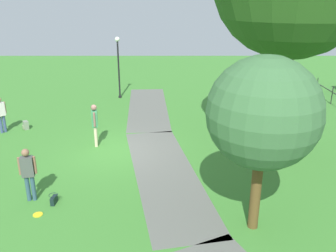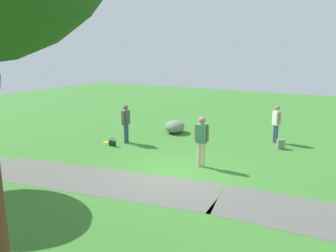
{
  "view_description": "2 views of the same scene",
  "coord_description": "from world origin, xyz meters",
  "px_view_note": "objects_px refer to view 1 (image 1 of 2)",
  "views": [
    {
      "loc": [
        13.24,
        1.97,
        5.98
      ],
      "look_at": [
        0.44,
        1.99,
        1.24
      ],
      "focal_mm": 37.96,
      "sensor_mm": 36.0,
      "label": 1
    },
    {
      "loc": [
        -5.18,
        9.43,
        4.06
      ],
      "look_at": [
        1.01,
        -1.29,
        1.25
      ],
      "focal_mm": 35.89,
      "sensor_mm": 36.0,
      "label": 2
    }
  ],
  "objects_px": {
    "lamp_post": "(118,61)",
    "woman_with_handbag": "(28,171)",
    "handbag_on_grass": "(54,200)",
    "frisbee_on_grass": "(38,215)",
    "passerby_on_path": "(1,112)",
    "spare_backpack_on_lawn": "(26,125)",
    "young_tree_near_path": "(263,114)",
    "man_near_boulder": "(95,122)"
  },
  "relations": [
    {
      "from": "lamp_post",
      "to": "passerby_on_path",
      "type": "bearing_deg",
      "value": -38.19
    },
    {
      "from": "lamp_post",
      "to": "man_near_boulder",
      "type": "distance_m",
      "value": 7.56
    },
    {
      "from": "man_near_boulder",
      "to": "handbag_on_grass",
      "type": "bearing_deg",
      "value": -5.99
    },
    {
      "from": "young_tree_near_path",
      "to": "spare_backpack_on_lawn",
      "type": "distance_m",
      "value": 12.16
    },
    {
      "from": "man_near_boulder",
      "to": "passerby_on_path",
      "type": "height_order",
      "value": "man_near_boulder"
    },
    {
      "from": "passerby_on_path",
      "to": "lamp_post",
      "type": "bearing_deg",
      "value": 141.81
    },
    {
      "from": "woman_with_handbag",
      "to": "handbag_on_grass",
      "type": "relative_size",
      "value": 5.24
    },
    {
      "from": "young_tree_near_path",
      "to": "handbag_on_grass",
      "type": "relative_size",
      "value": 14.26
    },
    {
      "from": "lamp_post",
      "to": "frisbee_on_grass",
      "type": "distance_m",
      "value": 12.7
    },
    {
      "from": "man_near_boulder",
      "to": "frisbee_on_grass",
      "type": "bearing_deg",
      "value": -8.64
    },
    {
      "from": "woman_with_handbag",
      "to": "man_near_boulder",
      "type": "distance_m",
      "value": 4.38
    },
    {
      "from": "passerby_on_path",
      "to": "frisbee_on_grass",
      "type": "bearing_deg",
      "value": 30.12
    },
    {
      "from": "young_tree_near_path",
      "to": "passerby_on_path",
      "type": "bearing_deg",
      "value": -125.74
    },
    {
      "from": "passerby_on_path",
      "to": "frisbee_on_grass",
      "type": "relative_size",
      "value": 6.01
    },
    {
      "from": "woman_with_handbag",
      "to": "handbag_on_grass",
      "type": "height_order",
      "value": "woman_with_handbag"
    },
    {
      "from": "passerby_on_path",
      "to": "handbag_on_grass",
      "type": "bearing_deg",
      "value": 34.53
    },
    {
      "from": "passerby_on_path",
      "to": "handbag_on_grass",
      "type": "height_order",
      "value": "passerby_on_path"
    },
    {
      "from": "frisbee_on_grass",
      "to": "handbag_on_grass",
      "type": "bearing_deg",
      "value": 153.41
    },
    {
      "from": "man_near_boulder",
      "to": "spare_backpack_on_lawn",
      "type": "bearing_deg",
      "value": -118.03
    },
    {
      "from": "passerby_on_path",
      "to": "spare_backpack_on_lawn",
      "type": "relative_size",
      "value": 4.19
    },
    {
      "from": "lamp_post",
      "to": "frisbee_on_grass",
      "type": "relative_size",
      "value": 13.18
    },
    {
      "from": "man_near_boulder",
      "to": "passerby_on_path",
      "type": "bearing_deg",
      "value": -108.87
    },
    {
      "from": "lamp_post",
      "to": "woman_with_handbag",
      "type": "relative_size",
      "value": 2.13
    },
    {
      "from": "young_tree_near_path",
      "to": "frisbee_on_grass",
      "type": "xyz_separation_m",
      "value": [
        -0.55,
        -6.09,
        -3.26
      ]
    },
    {
      "from": "lamp_post",
      "to": "passerby_on_path",
      "type": "height_order",
      "value": "lamp_post"
    },
    {
      "from": "woman_with_handbag",
      "to": "passerby_on_path",
      "type": "height_order",
      "value": "woman_with_handbag"
    },
    {
      "from": "frisbee_on_grass",
      "to": "man_near_boulder",
      "type": "bearing_deg",
      "value": 171.36
    },
    {
      "from": "woman_with_handbag",
      "to": "man_near_boulder",
      "type": "relative_size",
      "value": 0.95
    },
    {
      "from": "young_tree_near_path",
      "to": "spare_backpack_on_lawn",
      "type": "relative_size",
      "value": 11.74
    },
    {
      "from": "young_tree_near_path",
      "to": "lamp_post",
      "type": "distance_m",
      "value": 14.08
    },
    {
      "from": "handbag_on_grass",
      "to": "young_tree_near_path",
      "type": "bearing_deg",
      "value": 78.78
    },
    {
      "from": "woman_with_handbag",
      "to": "man_near_boulder",
      "type": "height_order",
      "value": "man_near_boulder"
    },
    {
      "from": "lamp_post",
      "to": "woman_with_handbag",
      "type": "xyz_separation_m",
      "value": [
        11.67,
        -1.26,
        -1.26
      ]
    },
    {
      "from": "woman_with_handbag",
      "to": "passerby_on_path",
      "type": "relative_size",
      "value": 1.03
    },
    {
      "from": "woman_with_handbag",
      "to": "passerby_on_path",
      "type": "distance_m",
      "value": 6.69
    },
    {
      "from": "passerby_on_path",
      "to": "young_tree_near_path",
      "type": "bearing_deg",
      "value": 54.26
    },
    {
      "from": "man_near_boulder",
      "to": "spare_backpack_on_lawn",
      "type": "relative_size",
      "value": 4.52
    },
    {
      "from": "young_tree_near_path",
      "to": "frisbee_on_grass",
      "type": "bearing_deg",
      "value": -95.18
    },
    {
      "from": "man_near_boulder",
      "to": "handbag_on_grass",
      "type": "height_order",
      "value": "man_near_boulder"
    },
    {
      "from": "frisbee_on_grass",
      "to": "woman_with_handbag",
      "type": "bearing_deg",
      "value": -151.11
    },
    {
      "from": "man_near_boulder",
      "to": "handbag_on_grass",
      "type": "distance_m",
      "value": 4.53
    },
    {
      "from": "young_tree_near_path",
      "to": "frisbee_on_grass",
      "type": "distance_m",
      "value": 6.93
    }
  ]
}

